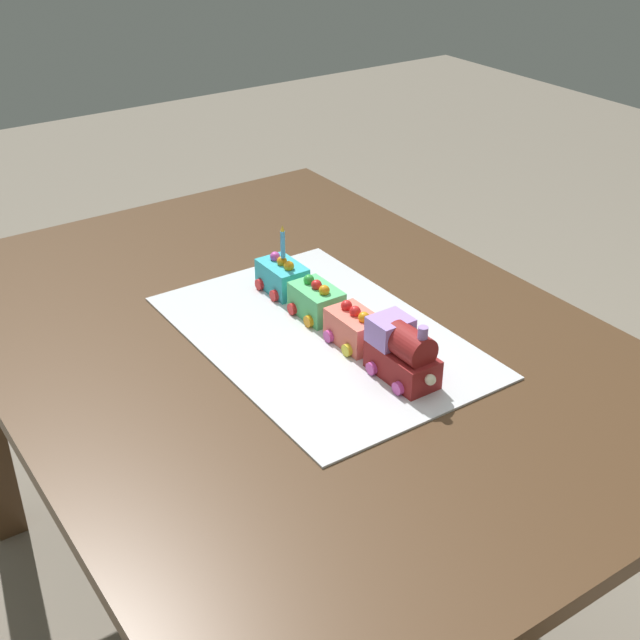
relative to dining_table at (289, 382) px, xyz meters
The scene contains 8 objects.
ground_plane 0.63m from the dining_table, ahead, with size 8.00×8.00×0.00m, color gray.
dining_table is the anchor object (origin of this frame).
cake_board 0.12m from the dining_table, 137.60° to the right, with size 0.60×0.40×0.00m, color silver.
cake_locomotive 0.29m from the dining_table, 161.98° to the right, with size 0.14×0.08×0.12m.
cake_car_hopper_coral 0.19m from the dining_table, 143.09° to the right, with size 0.10×0.08×0.07m.
cake_car_gondola_mint_green 0.16m from the dining_table, 75.23° to the right, with size 0.10×0.08×0.07m.
cake_car_caboose_turquoise 0.21m from the dining_table, 28.28° to the right, with size 0.10×0.08×0.07m.
birthday_candle 0.26m from the dining_table, 29.12° to the right, with size 0.01×0.01×0.07m.
Camera 1 is at (-1.10, 0.68, 1.51)m, focal length 47.22 mm.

